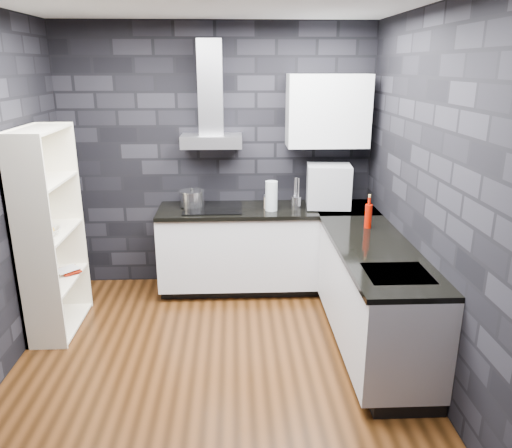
{
  "coord_description": "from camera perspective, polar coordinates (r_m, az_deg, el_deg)",
  "views": [
    {
      "loc": [
        0.18,
        -3.55,
        2.28
      ],
      "look_at": [
        0.35,
        0.45,
        1.0
      ],
      "focal_mm": 35.0,
      "sensor_mm": 36.0,
      "label": 1
    }
  ],
  "objects": [
    {
      "name": "cooktop",
      "position": [
        5.05,
        -4.96,
        1.86
      ],
      "size": [
        0.58,
        0.5,
        0.01
      ],
      "primitive_type": "cube",
      "color": "black",
      "rests_on": "counter_back_top"
    },
    {
      "name": "hood_body",
      "position": [
        5.04,
        -5.1,
        9.43
      ],
      "size": [
        0.6,
        0.34,
        0.12
      ],
      "primitive_type": "cube",
      "color": "silver",
      "rests_on": "wall_back"
    },
    {
      "name": "counter_back_top",
      "position": [
        5.05,
        1.29,
        1.62
      ],
      "size": [
        2.2,
        0.62,
        0.04
      ],
      "primitive_type": "cube",
      "color": "black",
      "rests_on": "counter_back_cab"
    },
    {
      "name": "bookshelf",
      "position": [
        4.65,
        -22.45,
        -0.95
      ],
      "size": [
        0.57,
        0.87,
        1.8
      ],
      "primitive_type": "cube",
      "rotation": [
        0.0,
        0.0,
        0.32
      ],
      "color": "white",
      "rests_on": "ground"
    },
    {
      "name": "fruit_bowl",
      "position": [
        4.57,
        -22.8,
        -0.8
      ],
      "size": [
        0.27,
        0.27,
        0.06
      ],
      "primitive_type": "imported",
      "rotation": [
        0.0,
        0.0,
        0.24
      ],
      "color": "silver",
      "rests_on": "bookshelf"
    },
    {
      "name": "counter_back_cab",
      "position": [
        5.19,
        1.25,
        -2.6
      ],
      "size": [
        2.2,
        0.6,
        0.76
      ],
      "primitive_type": "cube",
      "color": "silver",
      "rests_on": "ground"
    },
    {
      "name": "ground",
      "position": [
        4.23,
        -4.64,
        -15.0
      ],
      "size": [
        3.2,
        3.2,
        0.0
      ],
      "primitive_type": "plane",
      "color": "#46260F"
    },
    {
      "name": "appliance_garage",
      "position": [
        5.05,
        8.29,
        4.31
      ],
      "size": [
        0.46,
        0.37,
        0.43
      ],
      "primitive_type": "cube",
      "rotation": [
        0.0,
        0.0,
        -0.1
      ],
      "color": "#9E9FA4",
      "rests_on": "counter_back_top"
    },
    {
      "name": "sink_rim",
      "position": [
        3.62,
        15.86,
        -5.49
      ],
      "size": [
        0.44,
        0.4,
        0.01
      ],
      "primitive_type": "cube",
      "color": "silver",
      "rests_on": "counter_right_top"
    },
    {
      "name": "storage_jar",
      "position": [
        5.02,
        1.49,
        2.46
      ],
      "size": [
        0.12,
        0.12,
        0.12
      ],
      "primitive_type": "cylinder",
      "rotation": [
        0.0,
        0.0,
        0.24
      ],
      "color": "#C3A98E",
      "rests_on": "counter_back_top"
    },
    {
      "name": "pot",
      "position": [
        5.11,
        -7.3,
        2.87
      ],
      "size": [
        0.29,
        0.29,
        0.14
      ],
      "primitive_type": "cylinder",
      "rotation": [
        0.0,
        0.0,
        0.22
      ],
      "color": "#BBBCC0",
      "rests_on": "cooktop"
    },
    {
      "name": "glass_vase",
      "position": [
        4.93,
        1.77,
        3.23
      ],
      "size": [
        0.13,
        0.13,
        0.29
      ],
      "primitive_type": "cylinder",
      "rotation": [
        0.0,
        0.0,
        0.07
      ],
      "color": "silver",
      "rests_on": "counter_back_top"
    },
    {
      "name": "book_second",
      "position": [
        4.91,
        -21.33,
        -3.64
      ],
      "size": [
        0.12,
        0.12,
        0.21
      ],
      "primitive_type": "imported",
      "rotation": [
        0.0,
        0.0,
        -0.77
      ],
      "color": "#B2B2B2",
      "rests_on": "bookshelf"
    },
    {
      "name": "book_red",
      "position": [
        4.87,
        -21.48,
        -4.13
      ],
      "size": [
        0.14,
        0.11,
        0.21
      ],
      "primitive_type": "imported",
      "rotation": [
        0.0,
        0.0,
        0.6
      ],
      "color": "maroon",
      "rests_on": "bookshelf"
    },
    {
      "name": "toekick_back",
      "position": [
        5.39,
        1.19,
        -6.74
      ],
      "size": [
        2.18,
        0.5,
        0.1
      ],
      "primitive_type": "cube",
      "color": "black",
      "rests_on": "ground"
    },
    {
      "name": "wall_front",
      "position": [
        2.15,
        -7.02,
        -8.07
      ],
      "size": [
        3.2,
        0.05,
        2.7
      ],
      "primitive_type": "cube",
      "color": "black",
      "rests_on": "ground"
    },
    {
      "name": "red_bottle",
      "position": [
        4.51,
        12.71,
        0.88
      ],
      "size": [
        0.07,
        0.07,
        0.21
      ],
      "primitive_type": "cylinder",
      "rotation": [
        0.0,
        0.0,
        0.07
      ],
      "color": "#990F02",
      "rests_on": "counter_right_top"
    },
    {
      "name": "counter_corner_top",
      "position": [
        5.17,
        10.16,
        1.73
      ],
      "size": [
        0.62,
        0.62,
        0.04
      ],
      "primitive_type": "cube",
      "color": "black",
      "rests_on": "counter_right_cab"
    },
    {
      "name": "counter_right_top",
      "position": [
        4.07,
        13.59,
        -2.94
      ],
      "size": [
        0.62,
        1.8,
        0.04
      ],
      "primitive_type": "cube",
      "color": "black",
      "rests_on": "counter_right_cab"
    },
    {
      "name": "hood_chimney",
      "position": [
        5.06,
        -5.23,
        15.27
      ],
      "size": [
        0.24,
        0.2,
        0.9
      ],
      "primitive_type": "cube",
      "color": "silver",
      "rests_on": "hood_body"
    },
    {
      "name": "wall_back",
      "position": [
        5.26,
        -4.4,
        7.49
      ],
      "size": [
        3.2,
        0.05,
        2.7
      ],
      "primitive_type": "cube",
      "color": "black",
      "rests_on": "ground"
    },
    {
      "name": "toekick_right",
      "position": [
        4.44,
        13.44,
        -13.01
      ],
      "size": [
        0.5,
        1.78,
        0.1
      ],
      "primitive_type": "cube",
      "color": "black",
      "rests_on": "ground"
    },
    {
      "name": "counter_right_cab",
      "position": [
        4.22,
        13.33,
        -8.02
      ],
      "size": [
        0.6,
        1.8,
        0.76
      ],
      "primitive_type": "cube",
      "color": "silver",
      "rests_on": "ground"
    },
    {
      "name": "wall_right",
      "position": [
        3.95,
        19.15,
        3.1
      ],
      "size": [
        0.05,
        3.2,
        2.7
      ],
      "primitive_type": "cube",
      "color": "black",
      "rests_on": "ground"
    },
    {
      "name": "utensil_crock",
      "position": [
        5.02,
        4.59,
        2.45
      ],
      "size": [
        0.11,
        0.11,
        0.13
      ],
      "primitive_type": "cylinder",
      "rotation": [
        0.0,
        0.0,
        -0.12
      ],
      "color": "#BBBCC0",
      "rests_on": "counter_back_top"
    },
    {
      "name": "upper_cabinet",
      "position": [
        5.08,
        8.2,
        12.68
      ],
      "size": [
        0.8,
        0.35,
        0.7
      ],
      "primitive_type": "cube",
      "color": "silver",
      "rests_on": "wall_back"
    }
  ]
}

